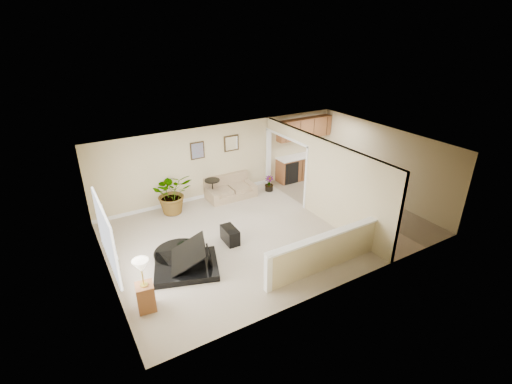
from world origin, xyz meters
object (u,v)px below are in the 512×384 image
small_plant (269,185)px  accent_table (213,187)px  palm_plant (172,193)px  lamp_stand (145,289)px  loveseat (230,187)px  piano_bench (230,235)px  piano (181,246)px

small_plant → accent_table: bearing=171.2°
accent_table → palm_plant: palm_plant is taller
accent_table → lamp_stand: size_ratio=0.60×
loveseat → small_plant: bearing=-12.0°
small_plant → lamp_stand: 6.69m
accent_table → palm_plant: size_ratio=0.55×
loveseat → lamp_stand: bearing=-134.3°
accent_table → small_plant: accent_table is taller
loveseat → lamp_stand: size_ratio=1.33×
palm_plant → accent_table: bearing=6.9°
small_plant → lamp_stand: size_ratio=0.45×
piano_bench → accent_table: bearing=75.4°
lamp_stand → palm_plant: bearing=63.6°
piano → small_plant: size_ratio=3.79×
palm_plant → lamp_stand: palm_plant is taller
piano → piano_bench: bearing=33.9°
piano_bench → small_plant: size_ratio=1.17×
small_plant → piano: bearing=-147.2°
small_plant → palm_plant: bearing=177.6°
loveseat → palm_plant: 2.12m
palm_plant → lamp_stand: 4.42m
piano → accent_table: piano is taller
accent_table → loveseat: bearing=-0.9°
piano → accent_table: size_ratio=2.84×
loveseat → lamp_stand: 5.79m
loveseat → accent_table: (-0.64, 0.01, 0.12)m
accent_table → lamp_stand: bearing=-129.6°
piano → small_plant: bearing=51.4°
accent_table → lamp_stand: 5.37m
lamp_stand → loveseat: bearing=45.5°
accent_table → palm_plant: bearing=-173.1°
loveseat → palm_plant: palm_plant is taller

